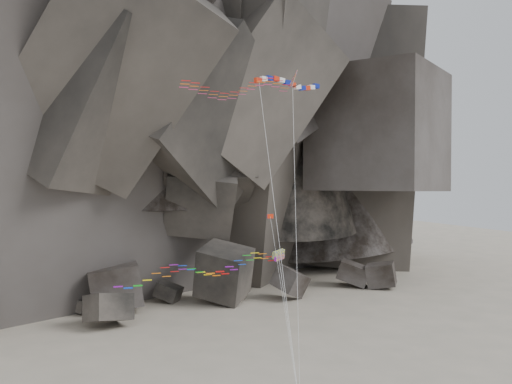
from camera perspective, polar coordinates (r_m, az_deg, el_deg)
name	(u,v)px	position (r m, az deg, el deg)	size (l,w,h in m)	color
headland	(116,57)	(117.41, -13.83, 12.97)	(110.00, 70.00, 84.00)	#4D463F
boulder_field	(181,291)	(83.81, -7.52, -9.82)	(75.32, 15.33, 9.62)	#47423F
delta_kite	(234,87)	(48.21, -2.24, 10.47)	(10.98, 7.37, 27.33)	red
banner_kite	(289,86)	(54.90, 3.28, 10.54)	(8.66, 11.48, 27.28)	red
parafoil_kite	(195,269)	(48.83, -6.13, -7.68)	(15.39, 8.62, 11.52)	#E5E90C
pennant_kite	(274,242)	(50.26, 1.80, -5.06)	(1.99, 8.28, 14.57)	red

